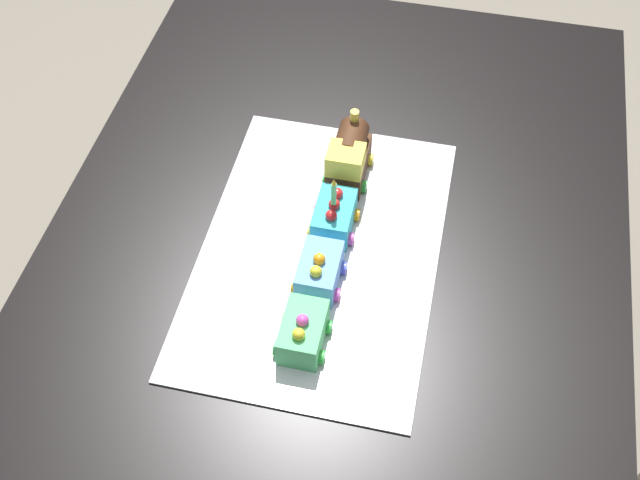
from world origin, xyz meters
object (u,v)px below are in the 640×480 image
cake_car_tanker_turquoise (334,217)px  cake_car_gondola_mint_green (303,332)px  dining_table (335,272)px  birthday_candle (334,192)px  cake_locomotive (349,157)px  cake_car_flatbed_sky_blue (319,271)px

cake_car_tanker_turquoise → cake_car_gondola_mint_green: size_ratio=1.00×
dining_table → birthday_candle: (-0.01, -0.01, 0.21)m
cake_locomotive → birthday_candle: (0.14, 0.00, 0.05)m
cake_car_flatbed_sky_blue → cake_car_tanker_turquoise: bearing=-180.0°
cake_locomotive → cake_car_gondola_mint_green: size_ratio=1.40×
dining_table → birthday_candle: birthday_candle is taller
dining_table → cake_car_flatbed_sky_blue: size_ratio=14.00×
dining_table → cake_locomotive: size_ratio=10.00×
cake_car_flatbed_sky_blue → birthday_candle: bearing=180.0°
cake_car_flatbed_sky_blue → birthday_candle: birthday_candle is taller
birthday_candle → cake_car_tanker_turquoise: bearing=-180.0°
cake_car_flatbed_sky_blue → cake_car_gondola_mint_green: (0.12, 0.00, 0.00)m
cake_car_flatbed_sky_blue → cake_car_gondola_mint_green: 0.12m
cake_car_gondola_mint_green → cake_car_flatbed_sky_blue: bearing=180.0°
cake_locomotive → cake_car_flatbed_sky_blue: 0.25m
cake_locomotive → cake_car_gondola_mint_green: bearing=-0.0°
cake_car_gondola_mint_green → cake_car_tanker_turquoise: bearing=-180.0°
cake_car_flatbed_sky_blue → dining_table: bearing=175.8°
cake_car_tanker_turquoise → cake_car_gondola_mint_green: bearing=0.0°
cake_locomotive → cake_car_flatbed_sky_blue: cake_locomotive is taller
dining_table → cake_locomotive: (-0.14, -0.01, 0.16)m
birthday_candle → cake_locomotive: bearing=180.0°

